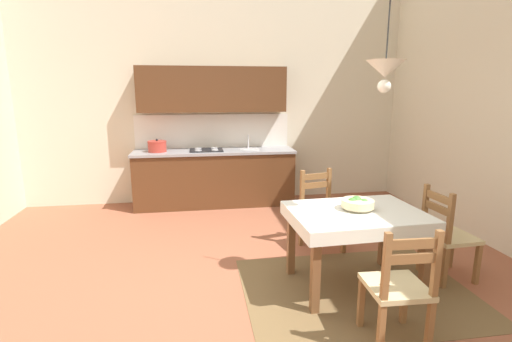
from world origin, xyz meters
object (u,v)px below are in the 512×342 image
Objects in this scene: kitchen_cabinetry at (214,153)px; fruit_bowl at (358,203)px; dining_chair_window_side at (447,236)px; dining_table at (355,225)px; dining_chair_kitchen_side at (321,212)px; dining_chair_camera_side at (399,288)px; pendant_lamp at (385,70)px.

kitchen_cabinetry reaches higher than fruit_bowl.
kitchen_cabinetry is 2.74× the size of dining_chair_window_side.
fruit_bowl is (0.02, 0.03, 0.20)m from dining_table.
dining_chair_kitchen_side is 1.33m from dining_chair_window_side.
dining_chair_window_side is 3.10× the size of fruit_bowl.
dining_table is 1.34× the size of dining_chair_camera_side.
dining_table is 0.92m from dining_chair_kitchen_side.
dining_chair_window_side reaches higher than dining_table.
dining_chair_camera_side and dining_chair_window_side have the same top height.
fruit_bowl is 1.21m from pendant_lamp.
dining_chair_window_side is at bearing -53.55° from kitchen_cabinetry.
kitchen_cabinetry reaches higher than dining_chair_kitchen_side.
dining_table is at bearing 127.41° from pendant_lamp.
dining_chair_kitchen_side is at bearing 97.37° from pendant_lamp.
dining_table is 4.15× the size of fruit_bowl.
dining_chair_kitchen_side is at bearing 137.61° from dining_chair_window_side.
fruit_bowl is (-0.94, 0.03, 0.37)m from dining_chair_window_side.
pendant_lamp reaches higher than dining_chair_kitchen_side.
dining_chair_camera_side is 1.00× the size of dining_chair_kitchen_side.
dining_chair_window_side is (0.99, 0.85, 0.00)m from dining_chair_camera_side.
fruit_bowl reaches higher than dining_table.
dining_table is 1.55× the size of pendant_lamp.
pendant_lamp is (-0.85, -0.16, 1.56)m from dining_chair_window_side.
pendant_lamp is (0.14, 0.69, 1.56)m from dining_chair_camera_side.
kitchen_cabinetry is 3.93m from dining_chair_camera_side.
dining_chair_window_side is (0.99, -0.90, 0.00)m from dining_chair_kitchen_side.
dining_table is at bearing -179.56° from dining_chair_window_side.
dining_table is 0.21m from fruit_bowl.
dining_table is (1.17, -2.89, -0.25)m from kitchen_cabinetry.
dining_chair_camera_side is (-0.02, -0.84, -0.17)m from dining_table.
dining_chair_kitchen_side is (1.14, -1.98, -0.41)m from kitchen_cabinetry.
fruit_bowl is (0.05, 0.88, 0.37)m from dining_chair_camera_side.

